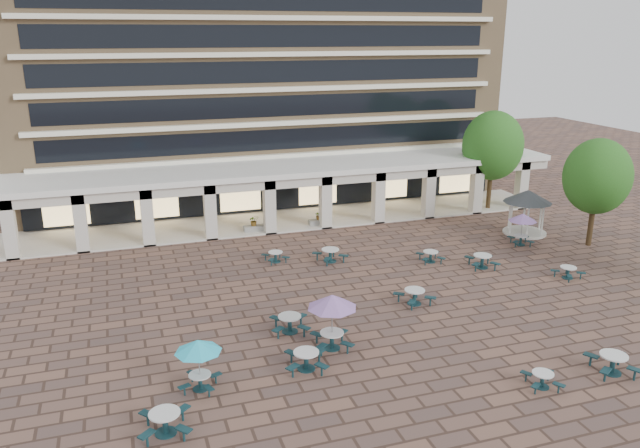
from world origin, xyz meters
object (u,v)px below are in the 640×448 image
(gazebo, at_px, (527,201))
(planter_left, at_px, (254,225))
(picnic_table_1, at_px, (306,359))
(picnic_table_0, at_px, (165,421))
(picnic_table_2, at_px, (542,379))
(planter_right, at_px, (319,220))

(gazebo, relative_size, planter_left, 2.28)
(picnic_table_1, bearing_deg, picnic_table_0, -143.10)
(picnic_table_2, relative_size, gazebo, 0.50)
(planter_left, xyz_separation_m, planter_right, (4.93, -0.00, -0.08))
(picnic_table_0, relative_size, picnic_table_1, 0.94)
(planter_left, bearing_deg, picnic_table_0, -110.18)
(picnic_table_1, height_order, gazebo, gazebo)
(planter_left, distance_m, planter_right, 4.93)
(gazebo, bearing_deg, picnic_table_2, -123.81)
(picnic_table_0, bearing_deg, planter_left, 74.13)
(picnic_table_0, height_order, picnic_table_2, picnic_table_0)
(planter_right, bearing_deg, planter_left, 180.00)
(picnic_table_1, bearing_deg, gazebo, 45.92)
(picnic_table_2, bearing_deg, picnic_table_1, 167.23)
(picnic_table_0, relative_size, gazebo, 0.59)
(planter_left, relative_size, planter_right, 1.00)
(gazebo, bearing_deg, picnic_table_1, -147.22)
(picnic_table_0, bearing_deg, planter_right, 63.81)
(picnic_table_1, relative_size, picnic_table_2, 1.27)
(picnic_table_2, bearing_deg, gazebo, 70.02)
(gazebo, height_order, planter_right, gazebo)
(picnic_table_2, bearing_deg, planter_right, 108.08)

